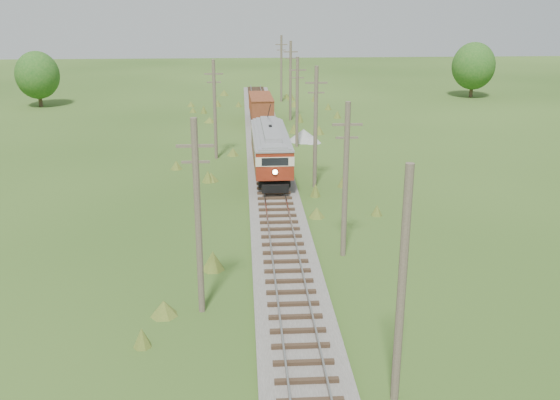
{
  "coord_description": "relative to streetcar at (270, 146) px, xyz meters",
  "views": [
    {
      "loc": [
        -2.21,
        -13.8,
        13.92
      ],
      "look_at": [
        0.0,
        21.63,
        2.11
      ],
      "focal_mm": 40.0,
      "sensor_mm": 36.0,
      "label": 1
    }
  ],
  "objects": [
    {
      "name": "utility_pole_r_1",
      "position": [
        3.1,
        -28.69,
        1.88
      ],
      "size": [
        0.3,
        0.3,
        8.8
      ],
      "color": "brown",
      "rests_on": "ground"
    },
    {
      "name": "tree_mid_b",
      "position": [
        30.0,
        38.31,
        1.81
      ],
      "size": [
        5.88,
        5.88,
        7.57
      ],
      "color": "#38281C",
      "rests_on": "ground"
    },
    {
      "name": "utility_pole_l_b",
      "position": [
        -4.5,
        6.31,
        1.9
      ],
      "size": [
        1.6,
        0.3,
        8.6
      ],
      "color": "brown",
      "rests_on": "ground"
    },
    {
      "name": "utility_pole_r_5",
      "position": [
        3.4,
        23.31,
        2.05
      ],
      "size": [
        1.6,
        0.3,
        8.9
      ],
      "color": "brown",
      "rests_on": "ground"
    },
    {
      "name": "gondola",
      "position": [
        -0.0,
        21.98,
        -0.61
      ],
      "size": [
        2.64,
        7.57,
        2.49
      ],
      "rotation": [
        0.0,
        0.0,
        0.03
      ],
      "color": "black",
      "rests_on": "ground"
    },
    {
      "name": "streetcar",
      "position": [
        0.0,
        0.0,
        0.0
      ],
      "size": [
        2.82,
        11.77,
        5.36
      ],
      "rotation": [
        0.0,
        0.0,
        0.01
      ],
      "color": "black",
      "rests_on": "ground"
    },
    {
      "name": "gravel_pile",
      "position": [
        4.01,
        12.59,
        -1.98
      ],
      "size": [
        3.19,
        3.39,
        1.16
      ],
      "color": "gray",
      "rests_on": "ground"
    },
    {
      "name": "utility_pole_l_a",
      "position": [
        -4.2,
        -21.69,
        2.11
      ],
      "size": [
        1.6,
        0.3,
        9.0
      ],
      "color": "brown",
      "rests_on": "ground"
    },
    {
      "name": "utility_pole_r_4",
      "position": [
        3.0,
        10.31,
        1.8
      ],
      "size": [
        1.6,
        0.3,
        8.4
      ],
      "color": "brown",
      "rests_on": "ground"
    },
    {
      "name": "railbed_main",
      "position": [
        -0.0,
        0.31,
        -2.33
      ],
      "size": [
        3.6,
        96.0,
        0.57
      ],
      "color": "#605B54",
      "rests_on": "ground"
    },
    {
      "name": "tree_mid_a",
      "position": [
        -28.0,
        34.31,
        1.5
      ],
      "size": [
        5.46,
        5.46,
        7.03
      ],
      "color": "#38281C",
      "rests_on": "ground"
    },
    {
      "name": "utility_pole_r_2",
      "position": [
        3.3,
        -15.69,
        1.9
      ],
      "size": [
        1.6,
        0.3,
        8.6
      ],
      "color": "brown",
      "rests_on": "ground"
    },
    {
      "name": "utility_pole_r_6",
      "position": [
        3.2,
        36.31,
        1.95
      ],
      "size": [
        1.6,
        0.3,
        8.7
      ],
      "color": "brown",
      "rests_on": "ground"
    },
    {
      "name": "utility_pole_r_3",
      "position": [
        3.2,
        -2.69,
        2.11
      ],
      "size": [
        1.6,
        0.3,
        9.0
      ],
      "color": "brown",
      "rests_on": "ground"
    }
  ]
}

